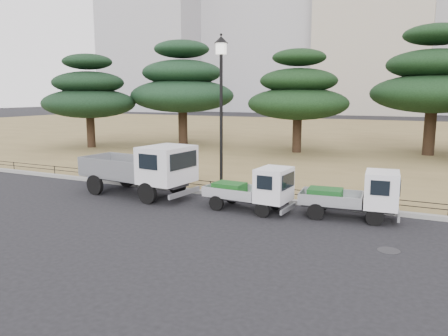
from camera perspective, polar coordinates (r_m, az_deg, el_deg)
The scene contains 14 objects.
ground at distance 15.75m, azimuth -3.18°, elevation -5.77°, with size 220.00×220.00×0.00m, color black.
lawn at distance 44.68m, azimuth 16.18°, elevation 4.01°, with size 120.00×56.00×0.15m, color olive.
curb at distance 17.98m, azimuth 0.83°, elevation -3.55°, with size 120.00×0.25×0.16m, color gray.
truck_large at distance 18.27m, azimuth -10.64°, elevation 0.08°, with size 5.13×2.48×2.16m.
truck_kei_front at distance 15.72m, azimuth 3.95°, elevation -2.74°, with size 3.19×1.53×1.64m.
truck_kei_rear at distance 15.39m, azimuth 16.92°, elevation -3.36°, with size 3.30×1.65×1.67m.
street_lamp at distance 18.02m, azimuth -0.37°, elevation 10.39°, with size 0.56×0.56×6.31m.
pipe_fence at distance 18.03m, azimuth 1.04°, elevation -2.34°, with size 38.00×0.04×0.40m.
tarp_pile at distance 21.87m, azimuth -15.30°, elevation -0.40°, with size 1.55×1.35×0.87m.
manhole at distance 12.81m, azimuth 20.73°, elevation -10.05°, with size 0.60×0.60×0.01m, color #2D2D30.
pine_west_far at distance 34.75m, azimuth -17.22°, elevation 9.22°, with size 6.90×6.90×6.97m.
pine_west_near at distance 34.91m, azimuth -5.48°, elevation 10.69°, with size 8.13×8.13×8.13m.
pine_center_left at distance 30.73m, azimuth 9.66°, elevation 9.60°, with size 6.93×6.93×7.05m.
pine_center_right at distance 31.95m, azimuth 25.70°, elevation 10.27°, with size 7.96×7.96×8.45m.
Camera 1 is at (7.37, -13.28, 4.19)m, focal length 35.00 mm.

